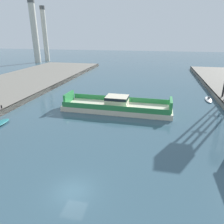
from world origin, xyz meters
The scene contains 6 objects.
ground_plane centered at (0.00, 0.00, 0.00)m, with size 400.00×400.00×0.00m, color #385666.
chain_ferry centered at (-0.31, 25.82, 1.01)m, with size 23.68×7.31×3.30m.
moored_boat_mid_left centered at (20.92, 38.08, 0.22)m, with size 1.85×5.48×0.91m.
bollard_left_far centered at (-23.43, 18.56, 1.62)m, with size 0.32×0.32×0.71m.
smokestack_distant_a centered at (-61.70, 96.69, 17.76)m, with size 3.77×3.77×33.47m.
smokestack_distant_b centered at (-59.24, 103.41, 16.39)m, with size 2.96×2.96×30.75m.
Camera 1 is at (7.93, -16.56, 15.81)m, focal length 33.48 mm.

